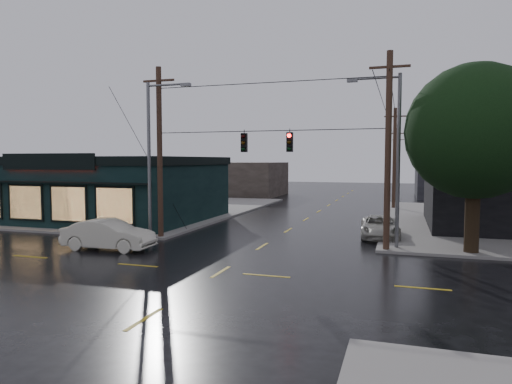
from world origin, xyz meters
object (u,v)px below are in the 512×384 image
(corner_tree, at_px, (475,132))
(sedan_cream, at_px, (108,235))
(suv_silver, at_px, (380,227))
(utility_pole_ne, at_px, (386,252))
(utility_pole_nw, at_px, (161,239))

(corner_tree, distance_m, sedan_cream, 19.22)
(sedan_cream, relative_size, suv_silver, 1.01)
(suv_silver, bearing_deg, utility_pole_ne, -87.44)
(utility_pole_nw, bearing_deg, sedan_cream, -103.56)
(sedan_cream, height_order, suv_silver, sedan_cream)
(sedan_cream, bearing_deg, suv_silver, -61.55)
(suv_silver, bearing_deg, corner_tree, -43.88)
(sedan_cream, xyz_separation_m, suv_silver, (13.42, 8.11, -0.13))
(corner_tree, relative_size, suv_silver, 1.93)
(corner_tree, bearing_deg, utility_pole_nw, -178.32)
(utility_pole_nw, bearing_deg, suv_silver, 18.92)
(utility_pole_nw, distance_m, sedan_cream, 4.02)
(suv_silver, bearing_deg, utility_pole_nw, -165.17)
(utility_pole_ne, distance_m, sedan_cream, 14.46)
(corner_tree, distance_m, suv_silver, 8.01)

